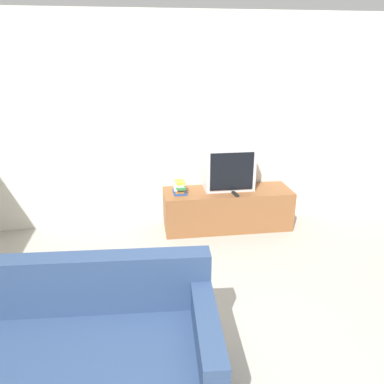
{
  "coord_description": "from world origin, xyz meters",
  "views": [
    {
      "loc": [
        -0.46,
        -1.6,
        2.13
      ],
      "look_at": [
        0.08,
        2.21,
        0.69
      ],
      "focal_mm": 35.0,
      "sensor_mm": 36.0,
      "label": 1
    }
  ],
  "objects": [
    {
      "name": "couch",
      "position": [
        -1.11,
        0.33,
        0.29
      ],
      "size": [
        2.2,
        1.04,
        0.87
      ],
      "rotation": [
        0.0,
        0.0,
        -0.06
      ],
      "color": "navy",
      "rests_on": "ground_plane"
    },
    {
      "name": "book_stack",
      "position": [
        0.0,
        2.72,
        0.57
      ],
      "size": [
        0.16,
        0.23,
        0.16
      ],
      "color": "#23478E",
      "rests_on": "tv_stand"
    },
    {
      "name": "remote_on_stand",
      "position": [
        0.67,
        2.54,
        0.51
      ],
      "size": [
        0.06,
        0.16,
        0.02
      ],
      "rotation": [
        0.0,
        0.0,
        0.14
      ],
      "color": "black",
      "rests_on": "tv_stand"
    },
    {
      "name": "tv_stand",
      "position": [
        0.61,
        2.72,
        0.25
      ],
      "size": [
        1.61,
        0.52,
        0.5
      ],
      "color": "brown",
      "rests_on": "ground_plane"
    },
    {
      "name": "television",
      "position": [
        0.63,
        2.8,
        0.78
      ],
      "size": [
        0.62,
        0.35,
        0.55
      ],
      "color": "silver",
      "rests_on": "tv_stand"
    },
    {
      "name": "wall_back",
      "position": [
        0.0,
        3.03,
        1.3
      ],
      "size": [
        9.0,
        0.06,
        2.6
      ],
      "color": "silver",
      "rests_on": "ground_plane"
    }
  ]
}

